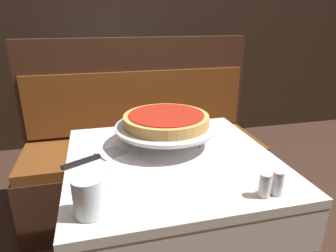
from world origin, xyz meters
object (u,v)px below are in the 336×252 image
object	(u,v)px
deep_dish_pizza	(166,120)
water_glass_near	(88,197)
pizza_pan_stand	(166,127)
pizza_server	(97,157)
condiment_caddy	(107,75)
pepper_shaker	(278,183)
dining_table_front	(172,183)
dining_table_rear	(114,91)
booth_bench	(144,163)
salt_shaker	(265,185)

from	to	relation	value
deep_dish_pizza	water_glass_near	bearing A→B (deg)	-127.41
pizza_pan_stand	pizza_server	size ratio (longest dim) A/B	1.70
condiment_caddy	pepper_shaker	bearing A→B (deg)	-77.86
dining_table_front	pepper_shaker	distance (m)	0.42
dining_table_front	pepper_shaker	bearing A→B (deg)	-53.32
dining_table_rear	pizza_server	bearing A→B (deg)	-96.45
dining_table_rear	deep_dish_pizza	world-z (taller)	deep_dish_pizza
deep_dish_pizza	water_glass_near	size ratio (longest dim) A/B	3.23
booth_bench	condiment_caddy	size ratio (longest dim) A/B	9.08
deep_dish_pizza	salt_shaker	distance (m)	0.47
dining_table_front	pizza_server	world-z (taller)	pizza_server
salt_shaker	pepper_shaker	world-z (taller)	pepper_shaker
booth_bench	deep_dish_pizza	xyz separation A→B (m)	(-0.01, -0.68, 0.53)
pizza_pan_stand	water_glass_near	size ratio (longest dim) A/B	3.88
dining_table_rear	pizza_server	xyz separation A→B (m)	(-0.17, -1.48, 0.11)
pepper_shaker	condiment_caddy	bearing A→B (deg)	102.14
deep_dish_pizza	pepper_shaker	distance (m)	0.49
booth_bench	pepper_shaker	distance (m)	1.22
pizza_pan_stand	condiment_caddy	size ratio (longest dim) A/B	2.46
pizza_server	condiment_caddy	xyz separation A→B (m)	(0.12, 1.43, 0.04)
dining_table_front	booth_bench	size ratio (longest dim) A/B	0.50
water_glass_near	pizza_pan_stand	bearing A→B (deg)	52.59
deep_dish_pizza	pizza_server	size ratio (longest dim) A/B	1.41
pizza_pan_stand	pizza_server	world-z (taller)	pizza_pan_stand
dining_table_rear	booth_bench	bearing A→B (deg)	-80.33
dining_table_front	booth_bench	distance (m)	0.86
pizza_pan_stand	water_glass_near	world-z (taller)	water_glass_near
pizza_pan_stand	deep_dish_pizza	xyz separation A→B (m)	(-0.00, -0.00, 0.03)
water_glass_near	dining_table_rear	bearing A→B (deg)	83.94
deep_dish_pizza	pepper_shaker	bearing A→B (deg)	-62.27
dining_table_rear	booth_bench	world-z (taller)	booth_bench
condiment_caddy	water_glass_near	bearing A→B (deg)	-94.65
pizza_pan_stand	booth_bench	bearing A→B (deg)	88.81
deep_dish_pizza	salt_shaker	bearing A→B (deg)	-66.71
dining_table_front	salt_shaker	xyz separation A→B (m)	(0.19, -0.31, 0.15)
pizza_server	water_glass_near	distance (m)	0.34
salt_shaker	water_glass_near	bearing A→B (deg)	175.96
salt_shaker	booth_bench	bearing A→B (deg)	98.75
dining_table_rear	booth_bench	distance (m)	0.81
pizza_server	condiment_caddy	world-z (taller)	condiment_caddy
pizza_server	pepper_shaker	size ratio (longest dim) A/B	3.34
water_glass_near	salt_shaker	world-z (taller)	water_glass_near
dining_table_front	pizza_server	bearing A→B (deg)	169.21
salt_shaker	dining_table_rear	bearing A→B (deg)	99.12
deep_dish_pizza	dining_table_front	bearing A→B (deg)	-93.75
salt_shaker	pepper_shaker	bearing A→B (deg)	-0.00
pizza_server	water_glass_near	size ratio (longest dim) A/B	2.28
dining_table_rear	condiment_caddy	size ratio (longest dim) A/B	4.54
pepper_shaker	booth_bench	bearing A→B (deg)	100.80
booth_bench	deep_dish_pizza	distance (m)	0.86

